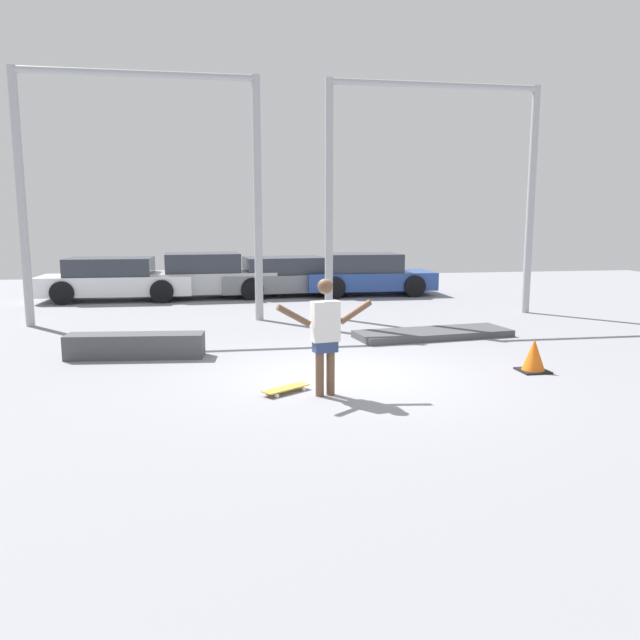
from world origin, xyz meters
The scene contains 12 objects.
ground_plane centered at (0.00, 0.00, 0.00)m, with size 36.00×36.00×0.00m, color gray.
skateboarder centered at (-0.47, -0.97, 0.93)m, with size 1.41×0.36×1.66m.
skateboard centered at (-1.00, -0.74, 0.06)m, with size 0.74×0.60×0.08m.
grind_box centered at (-3.40, 2.01, 0.22)m, with size 2.43×0.53×0.44m, color #47474C.
manual_pad centered at (2.57, 2.99, 0.07)m, with size 3.31×1.06×0.14m, color #47474C.
canopy_support_left centered at (-3.54, 5.91, 3.54)m, with size 5.54×0.20×5.80m.
canopy_support_right centered at (3.54, 5.91, 3.54)m, with size 5.54×0.20×5.80m.
parked_car_white centered at (-4.94, 10.41, 0.64)m, with size 4.60×1.96×1.31m.
parked_car_silver centered at (-2.18, 10.61, 0.68)m, with size 4.24×2.08×1.41m.
parked_car_grey centered at (0.43, 10.76, 0.61)m, with size 4.70×2.26×1.26m.
parked_car_blue centered at (3.02, 10.54, 0.66)m, with size 4.24×2.07×1.36m.
traffic_cone centered at (3.14, -0.18, 0.27)m, with size 0.46×0.46×0.55m.
Camera 1 is at (-2.00, -9.38, 2.47)m, focal length 35.00 mm.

